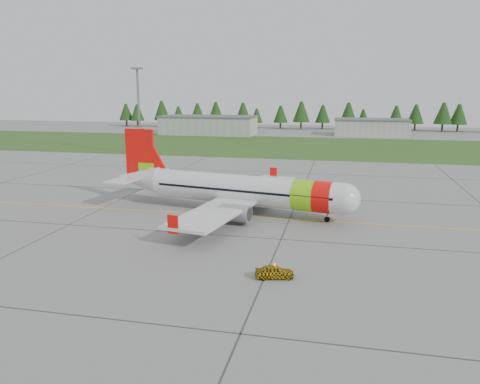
# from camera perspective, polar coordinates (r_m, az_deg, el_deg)

# --- Properties ---
(ground) EXTENTS (320.00, 320.00, 0.00)m
(ground) POSITION_cam_1_polar(r_m,az_deg,el_deg) (52.09, -5.99, -5.02)
(ground) COLOR gray
(ground) RESTS_ON ground
(aircraft) EXTENTS (33.58, 31.36, 10.24)m
(aircraft) POSITION_cam_1_polar(r_m,az_deg,el_deg) (59.74, -0.10, 0.26)
(aircraft) COLOR silver
(aircraft) RESTS_ON ground
(follow_me_car) EXTENTS (1.41, 1.56, 3.28)m
(follow_me_car) POSITION_cam_1_polar(r_m,az_deg,el_deg) (39.58, 4.26, -8.22)
(follow_me_car) COLOR yellow
(follow_me_car) RESTS_ON ground
(service_van) EXTENTS (1.82, 1.74, 4.88)m
(service_van) POSITION_cam_1_polar(r_m,az_deg,el_deg) (108.52, -11.47, 5.29)
(service_van) COLOR white
(service_van) RESTS_ON ground
(grass_strip) EXTENTS (320.00, 50.00, 0.03)m
(grass_strip) POSITION_cam_1_polar(r_m,az_deg,el_deg) (130.97, 5.41, 5.61)
(grass_strip) COLOR #30561E
(grass_strip) RESTS_ON ground
(taxi_guideline) EXTENTS (120.00, 0.25, 0.02)m
(taxi_guideline) POSITION_cam_1_polar(r_m,az_deg,el_deg) (59.41, -3.56, -2.75)
(taxi_guideline) COLOR gold
(taxi_guideline) RESTS_ON ground
(hangar_west) EXTENTS (32.00, 14.00, 6.00)m
(hangar_west) POSITION_cam_1_polar(r_m,az_deg,el_deg) (164.13, -3.86, 8.08)
(hangar_west) COLOR #A8A8A3
(hangar_west) RESTS_ON ground
(hangar_east) EXTENTS (24.00, 12.00, 5.20)m
(hangar_east) POSITION_cam_1_polar(r_m,az_deg,el_deg) (165.81, 15.70, 7.55)
(hangar_east) COLOR #A8A8A3
(hangar_east) RESTS_ON ground
(floodlight_mast) EXTENTS (0.50, 0.50, 20.00)m
(floodlight_mast) POSITION_cam_1_polar(r_m,az_deg,el_deg) (115.62, -12.22, 9.45)
(floodlight_mast) COLOR slate
(floodlight_mast) RESTS_ON ground
(treeline) EXTENTS (160.00, 8.00, 10.00)m
(treeline) POSITION_cam_1_polar(r_m,az_deg,el_deg) (186.05, 7.63, 9.13)
(treeline) COLOR #1C3F14
(treeline) RESTS_ON ground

